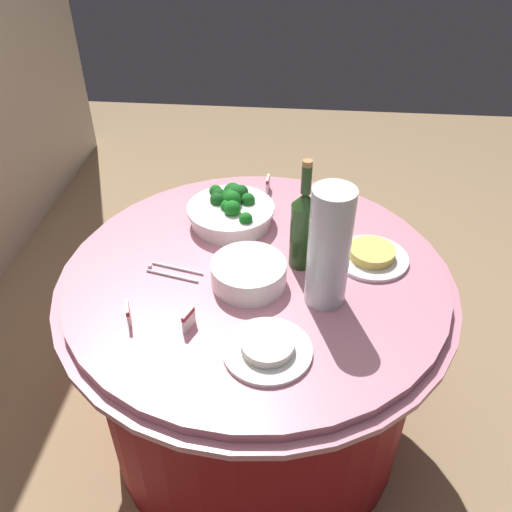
% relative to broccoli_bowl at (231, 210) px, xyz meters
% --- Properties ---
extents(ground_plane, '(6.00, 6.00, 0.00)m').
position_rel_broccoli_bowl_xyz_m(ground_plane, '(-0.24, -0.10, -0.78)').
color(ground_plane, '#9E7F5B').
extents(buffet_table, '(1.16, 1.16, 0.74)m').
position_rel_broccoli_bowl_xyz_m(buffet_table, '(-0.24, -0.10, -0.41)').
color(buffet_table, maroon).
rests_on(buffet_table, ground_plane).
extents(broccoli_bowl, '(0.28, 0.28, 0.11)m').
position_rel_broccoli_bowl_xyz_m(broccoli_bowl, '(0.00, 0.00, 0.00)').
color(broccoli_bowl, white).
rests_on(broccoli_bowl, buffet_table).
extents(plate_stack, '(0.21, 0.21, 0.07)m').
position_rel_broccoli_bowl_xyz_m(plate_stack, '(-0.30, -0.09, -0.01)').
color(plate_stack, white).
rests_on(plate_stack, buffet_table).
extents(wine_bottle, '(0.07, 0.07, 0.34)m').
position_rel_broccoli_bowl_xyz_m(wine_bottle, '(-0.20, -0.23, 0.09)').
color(wine_bottle, '#224019').
rests_on(wine_bottle, buffet_table).
extents(decorative_fruit_vase, '(0.11, 0.11, 0.34)m').
position_rel_broccoli_bowl_xyz_m(decorative_fruit_vase, '(-0.35, -0.30, 0.10)').
color(decorative_fruit_vase, silver).
rests_on(decorative_fruit_vase, buffet_table).
extents(serving_tongs, '(0.08, 0.17, 0.01)m').
position_rel_broccoli_bowl_xyz_m(serving_tongs, '(-0.28, 0.13, -0.04)').
color(serving_tongs, silver).
rests_on(serving_tongs, buffet_table).
extents(food_plate_rice, '(0.22, 0.22, 0.04)m').
position_rel_broccoli_bowl_xyz_m(food_plate_rice, '(-0.56, -0.16, -0.03)').
color(food_plate_rice, white).
rests_on(food_plate_rice, buffet_table).
extents(food_plate_noodles, '(0.22, 0.22, 0.04)m').
position_rel_broccoli_bowl_xyz_m(food_plate_noodles, '(-0.16, -0.44, -0.03)').
color(food_plate_noodles, white).
rests_on(food_plate_noodles, buffet_table).
extents(label_placard_front, '(0.05, 0.03, 0.05)m').
position_rel_broccoli_bowl_xyz_m(label_placard_front, '(-0.49, 0.04, -0.01)').
color(label_placard_front, white).
rests_on(label_placard_front, buffet_table).
extents(label_placard_mid, '(0.05, 0.01, 0.05)m').
position_rel_broccoli_bowl_xyz_m(label_placard_mid, '(0.20, -0.10, -0.01)').
color(label_placard_mid, white).
rests_on(label_placard_mid, buffet_table).
extents(label_placard_rear, '(0.05, 0.02, 0.05)m').
position_rel_broccoli_bowl_xyz_m(label_placard_rear, '(-0.48, 0.20, -0.01)').
color(label_placard_rear, white).
rests_on(label_placard_rear, buffet_table).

